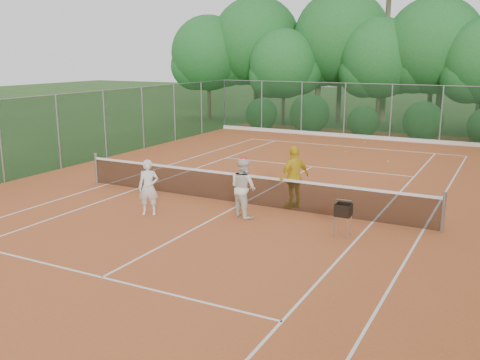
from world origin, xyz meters
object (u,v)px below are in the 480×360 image
(player_center_grp, at_px, (243,187))
(player_yellow, at_px, (294,177))
(ball_hopper, at_px, (343,210))
(player_white, at_px, (149,187))

(player_center_grp, xyz_separation_m, player_yellow, (0.95, 1.53, 0.09))
(player_yellow, relative_size, ball_hopper, 2.20)
(player_center_grp, xyz_separation_m, ball_hopper, (3.06, -0.35, -0.18))
(player_yellow, bearing_deg, player_white, -28.29)
(player_white, height_order, ball_hopper, player_white)
(player_center_grp, height_order, player_yellow, player_yellow)
(player_white, height_order, player_center_grp, player_center_grp)
(player_yellow, distance_m, ball_hopper, 2.83)
(ball_hopper, bearing_deg, player_white, -164.47)
(player_white, distance_m, player_yellow, 4.35)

